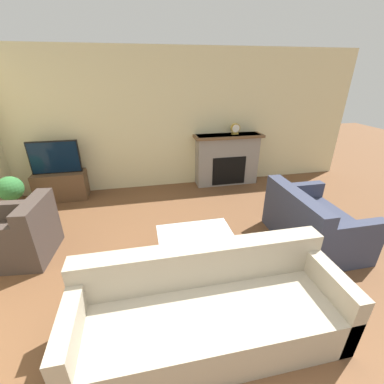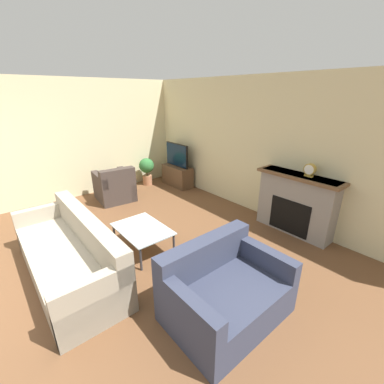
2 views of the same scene
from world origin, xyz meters
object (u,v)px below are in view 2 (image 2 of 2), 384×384
Objects in this scene: armchair_by_window at (115,188)px; potted_plant at (147,168)px; tv at (177,155)px; couch_sectional at (70,256)px; mantel_clock at (310,170)px; coffee_table at (142,230)px; couch_loveseat at (224,292)px.

armchair_by_window is 1.25m from potted_plant.
tv is 1.18× the size of potted_plant.
mantel_clock is (1.47, 3.46, 0.90)m from couch_sectional.
couch_sectional reaches higher than coffee_table.
potted_plant is at bearing 148.11° from coffee_table.
potted_plant is at bearing -134.98° from tv.
tv reaches higher than potted_plant.
armchair_by_window is at bearing -67.29° from potted_plant.
tv is at bearing 121.16° from couch_sectional.
couch_sectional is 2.14m from couch_loveseat.
couch_loveseat is 1.38× the size of coffee_table.
tv is 3.17m from coffee_table.
couch_loveseat is (3.85, -2.24, -0.55)m from tv.
couch_loveseat is at bearing 88.59° from armchair_by_window.
couch_loveseat reaches higher than potted_plant.
armchair_by_window is 0.98× the size of coffee_table.
couch_loveseat is 3.99m from armchair_by_window.
coffee_table is (2.14, -2.29, -0.49)m from tv.
tv is at bearing 133.04° from coffee_table.
coffee_table is 4.30× the size of mantel_clock.
tv reaches higher than couch_sectional.
potted_plant is (-4.44, 1.64, 0.16)m from couch_loveseat.
couch_sectional is 1.80× the size of couch_loveseat.
tv reaches higher than couch_loveseat.
couch_loveseat and armchair_by_window have the same top height.
mantel_clock is (3.61, 1.85, 0.90)m from armchair_by_window.
coffee_table is at bearing 81.93° from armchair_by_window.
armchair_by_window is (-2.14, 1.61, 0.01)m from couch_sectional.
coffee_table is at bearing -31.89° from potted_plant.
couch_sectional and armchair_by_window have the same top height.
coffee_table is 2.88m from mantel_clock.
couch_sectional is 3.81m from potted_plant.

